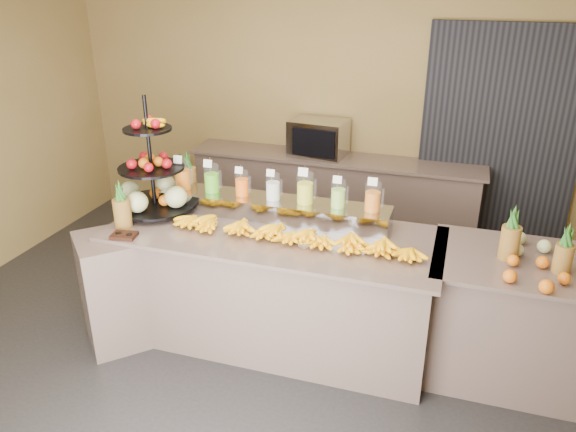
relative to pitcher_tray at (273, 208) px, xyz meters
The scene contains 20 objects.
ground 1.16m from the pitcher_tray, 80.52° to the right, with size 6.00×6.00×0.00m, color black.
room_envelope 0.94m from the pitcher_tray, 35.89° to the left, with size 6.04×5.02×2.82m.
buffet_counter 0.63m from the pitcher_tray, 93.30° to the right, with size 2.75×1.25×0.93m.
right_counter 1.88m from the pitcher_tray, ahead, with size 1.08×0.88×0.93m.
back_ledge 1.76m from the pitcher_tray, 86.68° to the left, with size 3.10×0.55×0.93m.
pitcher_tray is the anchor object (origin of this frame).
juice_pitcher_orange_a 0.80m from the pitcher_tray, behind, with size 0.13×0.13×0.31m.
juice_pitcher_green 0.55m from the pitcher_tray, behind, with size 0.12×0.13×0.30m.
juice_pitcher_orange_b 0.31m from the pitcher_tray, behind, with size 0.11×0.11×0.26m.
juice_pitcher_milk 0.17m from the pitcher_tray, 102.65° to the right, with size 0.11×0.12×0.27m.
juice_pitcher_lemon 0.32m from the pitcher_tray, ahead, with size 0.13×0.13×0.31m.
juice_pitcher_lime 0.55m from the pitcher_tray, ahead, with size 0.11×0.12×0.27m.
juice_pitcher_orange_c 0.80m from the pitcher_tray, ahead, with size 0.12×0.12×0.29m.
banana_heap 0.45m from the pitcher_tray, 51.48° to the right, with size 1.91×0.17×0.16m.
fruit_stand 0.94m from the pitcher_tray, 169.12° to the right, with size 0.72×0.72×0.94m.
condiment_caddy 1.15m from the pitcher_tray, 142.93° to the right, with size 0.18×0.13×0.03m, color black.
pineapple_left_a 1.15m from the pitcher_tray, 152.47° to the right, with size 0.13×0.13×0.38m.
pineapple_left_b 0.85m from the pitcher_tray, 167.57° to the left, with size 0.14×0.14×0.42m.
right_fruit_pile 1.91m from the pitcher_tray, ahead, with size 0.44×0.42×0.23m.
oven_warmer 1.68m from the pitcher_tray, 92.66° to the left, with size 0.57×0.40×0.38m, color gray.
Camera 1 is at (1.26, -3.27, 2.72)m, focal length 35.00 mm.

